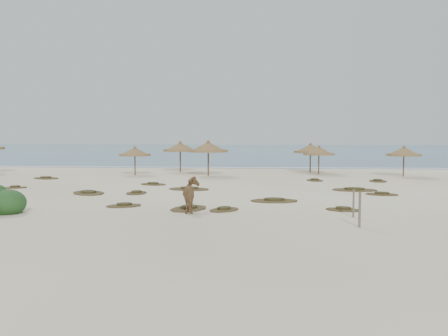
{
  "coord_description": "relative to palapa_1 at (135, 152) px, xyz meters",
  "views": [
    {
      "loc": [
        3.8,
        -22.91,
        3.39
      ],
      "look_at": [
        1.72,
        5.0,
        1.43
      ],
      "focal_mm": 40.0,
      "sensor_mm": 36.0,
      "label": 1
    }
  ],
  "objects": [
    {
      "name": "ocean",
      "position": [
        6.36,
        58.39,
        -1.86
      ],
      "size": [
        200.0,
        100.0,
        0.01
      ],
      "primitive_type": "cube",
      "color": "navy",
      "rests_on": "ground"
    },
    {
      "name": "scrub_6",
      "position": [
        -5.83,
        -3.6,
        -1.81
      ],
      "size": [
        2.6,
        2.27,
        0.16
      ],
      "rotation": [
        0.0,
        0.0,
        2.67
      ],
      "color": "brown",
      "rests_on": "ground"
    },
    {
      "name": "horse",
      "position": [
        7.23,
        -18.47,
        -1.12
      ],
      "size": [
        1.18,
        1.91,
        1.5
      ],
      "primitive_type": "imported",
      "rotation": [
        0.0,
        0.0,
        3.37
      ],
      "color": "olive",
      "rests_on": "ground"
    },
    {
      "name": "scrub_5",
      "position": [
        15.69,
        -9.69,
        -1.81
      ],
      "size": [
        2.77,
        1.92,
        0.16
      ],
      "rotation": [
        0.0,
        0.0,
        3.07
      ],
      "color": "brown",
      "rests_on": "ground"
    },
    {
      "name": "scrub_7",
      "position": [
        13.99,
        -3.8,
        -1.81
      ],
      "size": [
        1.45,
        1.91,
        0.16
      ],
      "rotation": [
        0.0,
        0.0,
        1.78
      ],
      "color": "brown",
      "rests_on": "ground"
    },
    {
      "name": "palapa_3",
      "position": [
        5.98,
        -0.16,
        0.38
      ],
      "size": [
        3.93,
        3.93,
        2.9
      ],
      "rotation": [
        0.0,
        0.0,
        0.33
      ],
      "color": "#4F3A29",
      "rests_on": "ground"
    },
    {
      "name": "palapa_1",
      "position": [
        0.0,
        0.0,
        0.0
      ],
      "size": [
        2.84,
        2.84,
        2.4
      ],
      "rotation": [
        0.0,
        0.0,
        -0.11
      ],
      "color": "#4F3A29",
      "rests_on": "ground"
    },
    {
      "name": "scrub_15",
      "position": [
        10.83,
        -14.81,
        -1.81
      ],
      "size": [
        2.53,
        1.78,
        0.16
      ],
      "rotation": [
        0.0,
        0.0,
        0.1
      ],
      "color": "brown",
      "rests_on": "ground"
    },
    {
      "name": "palapa_5",
      "position": [
        14.95,
        2.21,
        0.02
      ],
      "size": [
        2.95,
        2.95,
        2.44
      ],
      "rotation": [
        0.0,
        0.0,
        0.14
      ],
      "color": "#4F3A29",
      "rests_on": "ground"
    },
    {
      "name": "scrub_11",
      "position": [
        3.84,
        -17.04,
        -1.81
      ],
      "size": [
        1.97,
        1.74,
        0.16
      ],
      "rotation": [
        0.0,
        0.0,
        0.49
      ],
      "color": "brown",
      "rests_on": "ground"
    },
    {
      "name": "ground",
      "position": [
        6.36,
        -16.61,
        -1.87
      ],
      "size": [
        160.0,
        160.0,
        0.0
      ],
      "primitive_type": "plane",
      "color": "white",
      "rests_on": "ground"
    },
    {
      "name": "palapa_2",
      "position": [
        3.12,
        3.53,
        0.28
      ],
      "size": [
        3.65,
        3.65,
        2.77
      ],
      "rotation": [
        0.0,
        0.0,
        0.28
      ],
      "color": "#4F3A29",
      "rests_on": "ground"
    },
    {
      "name": "fence_post_far",
      "position": [
        13.88,
        -19.34,
        -1.3
      ],
      "size": [
        0.1,
        0.1,
        1.14
      ],
      "primitive_type": "cylinder",
      "rotation": [
        0.0,
        0.0,
        -0.33
      ],
      "color": "#6C6151",
      "rests_on": "ground"
    },
    {
      "name": "palapa_6",
      "position": [
        21.26,
        0.2,
        0.06
      ],
      "size": [
        3.37,
        3.37,
        2.48
      ],
      "rotation": [
        0.0,
        0.0,
        0.33
      ],
      "color": "#4F3A29",
      "rests_on": "ground"
    },
    {
      "name": "scrub_4",
      "position": [
        16.8,
        -11.75,
        -1.81
      ],
      "size": [
        1.98,
        1.54,
        0.16
      ],
      "rotation": [
        0.0,
        0.0,
        2.89
      ],
      "color": "brown",
      "rests_on": "ground"
    },
    {
      "name": "scrub_3",
      "position": [
        5.86,
        -9.97,
        -1.81
      ],
      "size": [
        2.82,
        2.13,
        0.16
      ],
      "rotation": [
        0.0,
        0.0,
        2.94
      ],
      "color": "brown",
      "rests_on": "ground"
    },
    {
      "name": "scrub_14",
      "position": [
        8.56,
        -17.92,
        -1.81
      ],
      "size": [
        1.77,
        1.91,
        0.16
      ],
      "rotation": [
        0.0,
        0.0,
        0.97
      ],
      "color": "brown",
      "rests_on": "ground"
    },
    {
      "name": "scrub_13",
      "position": [
        3.09,
        -7.37,
        -1.81
      ],
      "size": [
        2.18,
        1.85,
        0.16
      ],
      "rotation": [
        0.0,
        0.0,
        2.73
      ],
      "color": "brown",
      "rests_on": "ground"
    },
    {
      "name": "scrub_10",
      "position": [
        18.34,
        -4.04,
        -1.81
      ],
      "size": [
        1.28,
        1.89,
        0.16
      ],
      "rotation": [
        0.0,
        0.0,
        1.52
      ],
      "color": "brown",
      "rests_on": "ground"
    },
    {
      "name": "scrub_12",
      "position": [
        13.77,
        -17.51,
        -1.81
      ],
      "size": [
        1.8,
        1.47,
        0.16
      ],
      "rotation": [
        0.0,
        0.0,
        2.79
      ],
      "color": "brown",
      "rests_on": "ground"
    },
    {
      "name": "scrub_1",
      "position": [
        0.49,
        -12.34,
        -1.81
      ],
      "size": [
        2.79,
        3.01,
        0.16
      ],
      "rotation": [
        0.0,
        0.0,
        2.19
      ],
      "color": "brown",
      "rests_on": "ground"
    },
    {
      "name": "scrub_9",
      "position": [
        6.96,
        -17.69,
        -1.81
      ],
      "size": [
        2.13,
        2.5,
        0.16
      ],
      "rotation": [
        0.0,
        0.0,
        1.15
      ],
      "color": "brown",
      "rests_on": "ground"
    },
    {
      "name": "foam_line",
      "position": [
        6.36,
        9.39,
        -1.86
      ],
      "size": [
        70.0,
        0.6,
        0.01
      ],
      "primitive_type": "cube",
      "color": "white",
      "rests_on": "ground"
    },
    {
      "name": "scrub_8",
      "position": [
        -4.97,
        -9.96,
        -1.81
      ],
      "size": [
        1.56,
        1.24,
        0.16
      ],
      "rotation": [
        0.0,
        0.0,
        0.28
      ],
      "color": "brown",
      "rests_on": "ground"
    },
    {
      "name": "palapa_4",
      "position": [
        14.38,
        3.71,
        0.17
      ],
      "size": [
        3.4,
        3.4,
        2.62
      ],
      "rotation": [
        0.0,
        0.0,
        0.24
      ],
      "color": "#4F3A29",
      "rests_on": "ground"
    },
    {
      "name": "fence_post_near",
      "position": [
        13.71,
        -21.45,
        -1.23
      ],
      "size": [
        0.1,
        0.1,
        1.28
      ],
      "primitive_type": "cylinder",
      "rotation": [
        0.0,
        0.0,
        -0.09
      ],
      "color": "#6C6151",
      "rests_on": "ground"
    },
    {
      "name": "scrub_2",
      "position": [
        3.19,
        -12.16,
        -1.81
      ],
      "size": [
        1.17,
        1.74,
        0.16
      ],
      "rotation": [
        0.0,
        0.0,
        1.53
      ],
      "color": "brown",
      "rests_on": "ground"
    }
  ]
}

